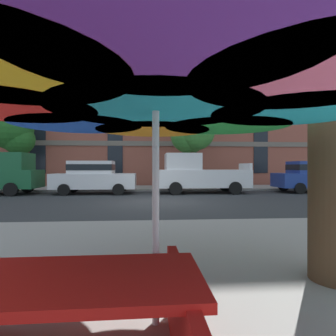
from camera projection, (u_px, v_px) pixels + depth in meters
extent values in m
plane|color=#2D3033|center=(157.00, 202.00, 11.30)|extent=(120.00, 120.00, 0.00)
cube|color=gray|center=(191.00, 329.00, 2.32)|extent=(56.00, 9.00, 0.12)
cube|color=gray|center=(153.00, 188.00, 18.08)|extent=(56.00, 3.60, 0.12)
cube|color=#934C3D|center=(152.00, 83.00, 26.23)|extent=(44.11, 12.00, 19.20)
cube|color=#6B6056|center=(153.00, 144.00, 20.22)|extent=(43.23, 0.08, 0.36)
cube|color=#6B6056|center=(153.00, 100.00, 20.21)|extent=(43.23, 0.08, 0.36)
cube|color=#6B6056|center=(153.00, 57.00, 20.20)|extent=(43.23, 0.08, 0.36)
cube|color=#6B6056|center=(153.00, 14.00, 20.20)|extent=(43.23, 0.08, 0.36)
cube|color=black|center=(38.00, 48.00, 19.60)|extent=(1.10, 0.06, 18.00)
cube|color=black|center=(115.00, 51.00, 20.01)|extent=(1.10, 0.06, 18.00)
cube|color=black|center=(189.00, 53.00, 20.42)|extent=(1.10, 0.06, 18.00)
cube|color=black|center=(261.00, 55.00, 20.83)|extent=(1.10, 0.06, 18.00)
cube|color=black|center=(329.00, 58.00, 21.24)|extent=(1.10, 0.06, 18.00)
cube|color=#195933|center=(10.00, 161.00, 14.41)|extent=(1.90, 1.75, 0.90)
cylinder|color=black|center=(11.00, 189.00, 13.51)|extent=(0.68, 0.22, 0.68)
cylinder|color=black|center=(28.00, 187.00, 15.40)|extent=(0.68, 0.22, 0.68)
cube|color=silver|center=(95.00, 181.00, 14.74)|extent=(4.40, 1.76, 0.80)
cube|color=silver|center=(92.00, 167.00, 14.73)|extent=(2.30, 1.55, 0.68)
cube|color=black|center=(92.00, 167.00, 14.73)|extent=(2.32, 1.57, 0.32)
cylinder|color=black|center=(122.00, 187.00, 15.72)|extent=(0.60, 0.22, 0.60)
cylinder|color=black|center=(118.00, 189.00, 13.97)|extent=(0.60, 0.22, 0.60)
cylinder|color=black|center=(73.00, 187.00, 15.52)|extent=(0.60, 0.22, 0.60)
cylinder|color=black|center=(64.00, 190.00, 13.77)|extent=(0.60, 0.22, 0.60)
cube|color=silver|center=(202.00, 178.00, 15.18)|extent=(5.10, 1.90, 0.96)
cube|color=silver|center=(182.00, 162.00, 15.10)|extent=(1.90, 1.75, 0.90)
cube|color=silver|center=(245.00, 167.00, 15.36)|extent=(0.16, 1.75, 0.36)
cylinder|color=black|center=(225.00, 186.00, 16.25)|extent=(0.68, 0.22, 0.68)
cylinder|color=black|center=(235.00, 188.00, 14.35)|extent=(0.68, 0.22, 0.68)
cylinder|color=black|center=(172.00, 186.00, 16.01)|extent=(0.68, 0.22, 0.68)
cylinder|color=black|center=(176.00, 188.00, 14.12)|extent=(0.68, 0.22, 0.68)
cube|color=navy|center=(314.00, 180.00, 15.67)|extent=(4.40, 1.76, 0.80)
cube|color=navy|center=(312.00, 167.00, 15.65)|extent=(2.30, 1.55, 0.68)
cube|color=black|center=(312.00, 167.00, 15.65)|extent=(2.32, 1.57, 0.32)
cylinder|color=black|center=(327.00, 186.00, 16.65)|extent=(0.60, 0.22, 0.60)
cylinder|color=black|center=(284.00, 186.00, 16.45)|extent=(0.60, 0.22, 0.60)
cylinder|color=black|center=(300.00, 188.00, 14.69)|extent=(0.60, 0.22, 0.60)
cylinder|color=brown|center=(17.00, 170.00, 17.78)|extent=(0.35, 0.35, 2.53)
sphere|color=#236023|center=(16.00, 138.00, 17.82)|extent=(1.97, 1.97, 1.97)
sphere|color=#236023|center=(12.00, 130.00, 17.79)|extent=(2.69, 2.69, 2.69)
sphere|color=#236023|center=(19.00, 140.00, 17.82)|extent=(2.01, 2.01, 2.01)
sphere|color=#236023|center=(17.00, 135.00, 18.10)|extent=(1.80, 1.80, 1.80)
cylinder|color=#4C3823|center=(192.00, 171.00, 18.00)|extent=(0.28, 0.28, 2.44)
sphere|color=#387F33|center=(197.00, 132.00, 17.75)|extent=(2.30, 2.30, 2.30)
sphere|color=#387F33|center=(189.00, 135.00, 18.27)|extent=(2.54, 2.54, 2.54)
sphere|color=#387F33|center=(194.00, 132.00, 17.82)|extent=(1.66, 1.66, 1.66)
cylinder|color=silver|center=(156.00, 199.00, 2.30)|extent=(0.06, 0.06, 2.35)
cone|color=#199EB2|center=(294.00, 88.00, 2.38)|extent=(1.45, 1.45, 0.44)
cone|color=green|center=(226.00, 109.00, 3.21)|extent=(1.45, 1.45, 0.44)
cone|color=orange|center=(153.00, 113.00, 3.50)|extent=(1.45, 1.45, 0.44)
cone|color=blue|center=(78.00, 106.00, 3.08)|extent=(1.45, 1.45, 0.44)
cone|color=red|center=(6.00, 82.00, 2.20)|extent=(1.45, 1.45, 0.44)
cone|color=#E5668C|center=(315.00, 42.00, 1.50)|extent=(1.45, 1.45, 0.44)
cone|color=#199EB2|center=(156.00, 80.00, 2.29)|extent=(1.81, 1.81, 0.52)
cube|color=red|center=(56.00, 282.00, 1.67)|extent=(1.81, 0.82, 0.06)
cube|color=red|center=(80.00, 286.00, 2.29)|extent=(1.80, 0.30, 0.05)
cube|color=red|center=(182.00, 335.00, 1.74)|extent=(0.09, 1.40, 0.74)
cylinder|color=#4C3823|center=(336.00, 93.00, 3.18)|extent=(0.59, 0.59, 4.61)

